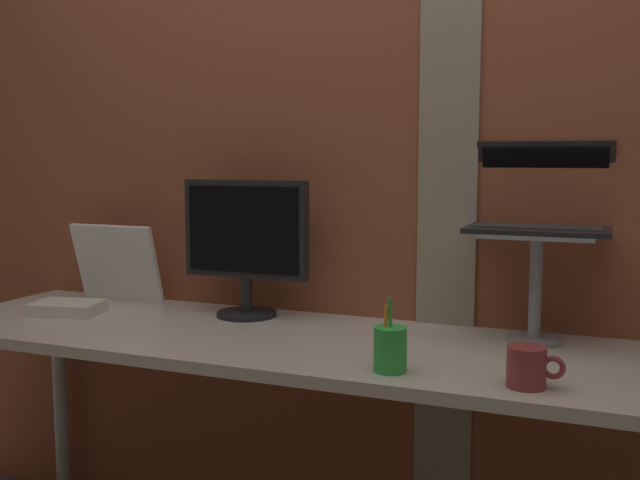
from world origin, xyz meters
name	(u,v)px	position (x,y,z in m)	size (l,w,h in m)	color
brick_wall_back	(385,171)	(0.00, 0.49, 1.18)	(3.16, 0.16, 2.35)	brown
desk	(306,364)	(-0.10, 0.13, 0.67)	(2.21, 0.60, 0.74)	beige
monitor	(246,237)	(-0.37, 0.31, 0.98)	(0.39, 0.18, 0.41)	black
laptop_stand	(536,270)	(0.46, 0.31, 0.93)	(0.28, 0.22, 0.29)	gray
laptop	(541,205)	(0.46, 0.38, 1.09)	(0.35, 0.28, 0.23)	black
whiteboard_panel	(117,263)	(-0.87, 0.34, 0.87)	(0.31, 0.02, 0.26)	white
pen_cup	(390,349)	(0.19, -0.08, 0.79)	(0.07, 0.07, 0.17)	green
coffee_mug	(528,367)	(0.49, -0.08, 0.79)	(0.12, 0.08, 0.09)	maroon
paper_clutter_stack	(67,308)	(-0.89, 0.13, 0.76)	(0.20, 0.14, 0.04)	silver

